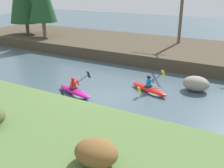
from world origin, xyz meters
name	(u,v)px	position (x,y,z in m)	size (l,w,h in m)	color
ground_plane	(105,97)	(0.00, 0.00, 0.00)	(90.00, 90.00, 0.00)	#425660
riverbank_near	(22,142)	(0.00, -5.94, 0.39)	(44.00, 7.10, 0.77)	#56753D
riverbank_far	(167,50)	(0.00, 10.80, 0.46)	(44.00, 9.12, 0.93)	#473D2D
bare_tree_upstream	(182,4)	(0.56, 12.47, 4.35)	(3.98, 3.93, 7.26)	brown
shrub_clump_third	(96,153)	(3.35, -6.02, 1.15)	(1.38, 1.15, 0.75)	brown
kayaker_lead	(150,89)	(1.98, 1.92, 0.20)	(2.72, 1.98, 1.20)	red
kayaker_middle	(76,91)	(-1.62, -0.53, 0.20)	(2.77, 2.03, 1.20)	#C61999
boulder_midstream	(196,84)	(4.21, 3.51, 0.44)	(1.55, 1.21, 0.88)	gray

